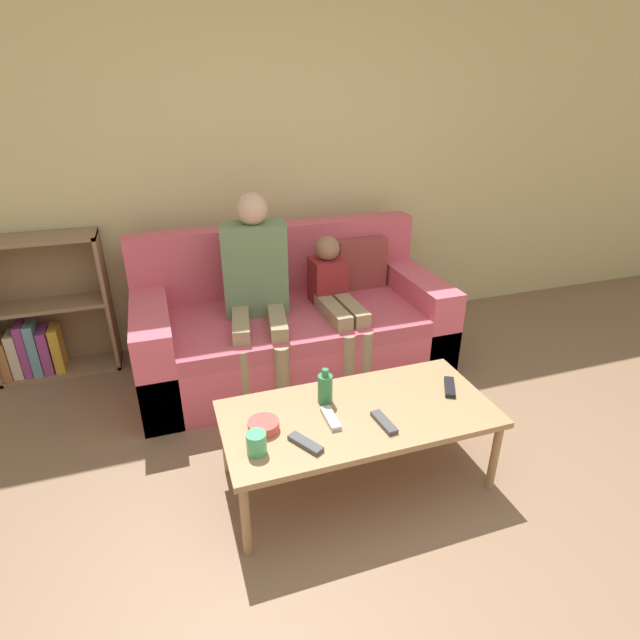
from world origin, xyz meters
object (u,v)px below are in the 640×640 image
person_child (337,301)px  tv_remote_3 (305,443)px  bookshelf (45,319)px  couch (292,326)px  coffee_table (358,417)px  cup_near (256,443)px  bottle (325,388)px  person_adult (256,280)px  tv_remote_2 (331,418)px  tv_remote_0 (450,387)px  snack_bowl (263,426)px  tv_remote_1 (384,422)px

person_child → tv_remote_3: bearing=-118.1°
bookshelf → couch: bearing=-16.7°
coffee_table → cup_near: 0.53m
coffee_table → bottle: (-0.12, 0.13, 0.11)m
couch → person_adult: 0.48m
tv_remote_2 → tv_remote_3: 0.21m
tv_remote_0 → tv_remote_2: (-0.65, -0.05, 0.00)m
tv_remote_0 → snack_bowl: snack_bowl is taller
bottle → bookshelf: bearing=133.6°
bookshelf → tv_remote_2: (1.42, -1.67, 0.04)m
person_adult → tv_remote_1: person_adult is taller
bookshelf → coffee_table: 2.27m
bottle → person_child: bearing=66.5°
couch → tv_remote_0: size_ratio=11.61×
tv_remote_1 → snack_bowl: size_ratio=1.24×
person_adult → tv_remote_3: size_ratio=7.11×
bookshelf → tv_remote_1: bookshelf is taller
couch → tv_remote_3: bearing=-103.2°
cup_near → bottle: bottle is taller
tv_remote_3 → bottle: 0.34m
coffee_table → couch: bearing=89.8°
bookshelf → tv_remote_3: bearing=-54.9°
tv_remote_2 → tv_remote_0: bearing=5.1°
tv_remote_2 → snack_bowl: size_ratio=1.21×
tv_remote_1 → bottle: (-0.19, 0.25, 0.07)m
coffee_table → tv_remote_3: 0.35m
person_child → bottle: size_ratio=5.00×
couch → bookshelf: (-1.57, 0.47, 0.08)m
cup_near → tv_remote_3: (0.20, -0.02, -0.04)m
snack_bowl → person_adult: bearing=79.0°
coffee_table → tv_remote_1: bearing=-60.4°
bookshelf → cup_near: bookshelf is taller
tv_remote_1 → bottle: size_ratio=0.96×
tv_remote_0 → bottle: size_ratio=0.95×
snack_bowl → bottle: size_ratio=0.77×
tv_remote_1 → bottle: bearing=122.1°
person_child → tv_remote_0: person_child is taller
coffee_table → tv_remote_1: (0.07, -0.13, 0.05)m
couch → person_child: 0.38m
cup_near → tv_remote_0: (1.02, 0.16, -0.04)m
person_child → tv_remote_3: (-0.57, -1.16, -0.10)m
person_child → tv_remote_2: bearing=-113.6°
snack_bowl → bottle: (0.33, 0.12, 0.05)m
tv_remote_2 → person_child: bearing=68.9°
coffee_table → tv_remote_0: 0.51m
coffee_table → tv_remote_2: bearing=-171.3°
tv_remote_1 → person_adult: bearing=99.0°
bookshelf → coffee_table: bearing=-46.4°
person_adult → bottle: bearing=-73.3°
bookshelf → person_child: size_ratio=1.04×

